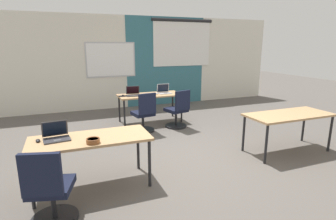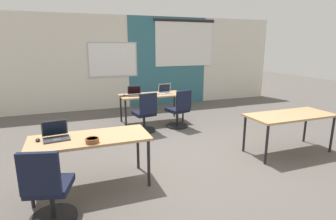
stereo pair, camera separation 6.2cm
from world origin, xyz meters
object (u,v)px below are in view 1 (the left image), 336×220
laptop_far_right (164,91)px  desk_far_center (150,97)px  chair_near_left_end (50,194)px  laptop_near_left_end (56,136)px  mouse_near_left_end (38,141)px  mouse_far_left (123,95)px  desk_near_left (91,142)px  chair_far_right (178,112)px  snack_bowl (93,140)px  desk_near_right (289,117)px  chair_far_left (144,116)px  mouse_far_right (157,93)px  laptop_far_left (133,94)px

laptop_far_right → desk_far_center: bearing=-178.9°
desk_far_center → chair_near_left_end: chair_near_left_end is taller
laptop_near_left_end → chair_near_left_end: laptop_near_left_end is taller
mouse_near_left_end → chair_near_left_end: (0.13, -0.78, -0.36)m
desk_far_center → mouse_far_left: 0.70m
desk_near_left → chair_far_right: chair_far_right is taller
desk_near_left → snack_bowl: (0.01, -0.23, 0.10)m
desk_near_left → desk_near_right: 3.50m
laptop_far_right → chair_far_left: bearing=-136.8°
mouse_far_right → laptop_near_left_end: (-2.34, -2.68, 0.03)m
desk_near_right → laptop_far_right: 3.13m
chair_far_left → chair_far_right: bearing=174.0°
laptop_far_right → laptop_far_left: size_ratio=0.91×
laptop_near_left_end → mouse_far_left: (1.48, 2.71, -0.03)m
chair_far_right → mouse_near_left_end: chair_far_right is taller
mouse_near_left_end → mouse_far_left: size_ratio=0.97×
mouse_far_left → chair_far_right: bearing=-31.2°
desk_far_center → mouse_near_left_end: 3.63m
desk_near_left → chair_near_left_end: (-0.52, -0.70, -0.28)m
laptop_near_left_end → mouse_near_left_end: size_ratio=3.47×
laptop_near_left_end → mouse_far_left: bearing=54.3°
chair_near_left_end → mouse_far_left: 3.86m
desk_far_center → laptop_near_left_end: 3.47m
desk_far_center → mouse_near_left_end: size_ratio=15.35×
desk_far_center → laptop_near_left_end: size_ratio=4.42×
laptop_far_right → laptop_near_left_end: 3.74m
chair_far_right → mouse_far_right: bearing=-80.1°
chair_far_right → laptop_near_left_end: bearing=23.1°
desk_near_right → mouse_near_left_end: 4.15m
desk_near_left → snack_bowl: snack_bowl is taller
mouse_far_right → chair_near_left_end: bearing=-125.0°
desk_near_left → chair_near_left_end: bearing=-126.3°
laptop_far_right → snack_bowl: laptop_far_right is taller
laptop_near_left_end → mouse_far_right: bearing=41.9°
desk_near_left → mouse_far_right: size_ratio=14.98×
desk_far_center → mouse_far_left: (-0.69, 0.00, 0.08)m
mouse_far_left → desk_far_center: bearing=-0.3°
chair_far_right → chair_far_left: size_ratio=1.00×
snack_bowl → chair_far_left: bearing=59.5°
mouse_far_right → mouse_far_left: 0.86m
mouse_far_right → desk_near_left: bearing=-124.6°
chair_far_right → desk_near_right: bearing=107.3°
laptop_near_left_end → mouse_near_left_end: 0.23m
laptop_far_right → laptop_near_left_end: bearing=-134.5°
snack_bowl → mouse_far_right: bearing=57.6°
chair_far_right → chair_far_left: bearing=-11.2°
desk_near_right → chair_far_right: bearing=121.5°
desk_near_right → chair_near_left_end: size_ratio=1.74×
desk_far_center → chair_near_left_end: (-2.27, -3.50, -0.28)m
snack_bowl → laptop_far_left: bearing=66.8°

